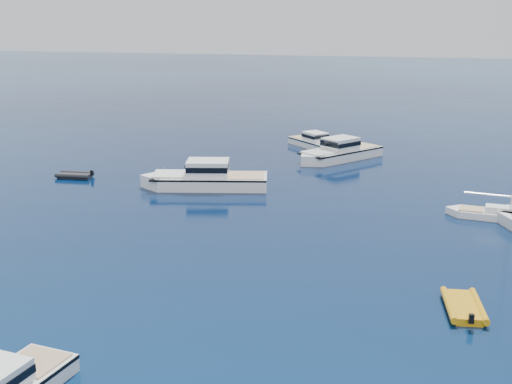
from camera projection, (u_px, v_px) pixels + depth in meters
motor_cruiser_centre at (206, 188)px, 58.01m from camera, size 11.91×5.81×3.00m
motor_cruiser_distant at (339, 159)px, 68.79m from camera, size 9.01×10.43×2.79m
motor_cruiser_horizon at (316, 147)px, 74.69m from camera, size 7.44×7.52×2.13m
sailboat_centre at (498, 219)px, 49.43m from camera, size 7.92×3.09×11.33m
tender_yellow at (463, 311)px, 34.40m from camera, size 2.64×4.29×0.95m
tender_grey_far at (75, 178)px, 61.39m from camera, size 3.39×2.05×0.95m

